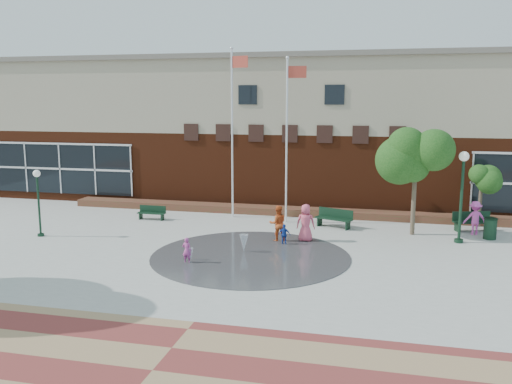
% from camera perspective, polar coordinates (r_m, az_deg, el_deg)
% --- Properties ---
extents(ground, '(120.00, 120.00, 0.00)m').
position_cam_1_polar(ground, '(20.21, -2.65, -9.17)').
color(ground, '#666056').
rests_on(ground, ground).
extents(plaza_concrete, '(46.00, 18.00, 0.01)m').
position_cam_1_polar(plaza_concrete, '(23.91, 0.00, -6.14)').
color(plaza_concrete, '#A8A8A0').
rests_on(plaza_concrete, ground).
extents(paver_band, '(46.00, 6.00, 0.01)m').
position_cam_1_polar(paver_band, '(14.15, -10.85, -18.00)').
color(paver_band, maroon).
rests_on(paver_band, ground).
extents(splash_pad, '(8.40, 8.40, 0.01)m').
position_cam_1_polar(splash_pad, '(22.97, -0.58, -6.81)').
color(splash_pad, '#383A3D').
rests_on(splash_pad, ground).
extents(library_building, '(44.40, 10.40, 9.20)m').
position_cam_1_polar(library_building, '(36.29, 4.94, 6.71)').
color(library_building, '#592310').
rests_on(library_building, ground).
extents(flower_bed, '(26.00, 1.20, 0.40)m').
position_cam_1_polar(flower_bed, '(31.13, 3.22, -2.41)').
color(flower_bed, maroon).
rests_on(flower_bed, ground).
extents(flagpole_left, '(1.06, 0.38, 9.32)m').
position_cam_1_polar(flagpole_left, '(29.79, -2.45, 7.13)').
color(flagpole_left, white).
rests_on(flagpole_left, ground).
extents(flagpole_right, '(1.08, 0.18, 8.72)m').
position_cam_1_polar(flagpole_right, '(28.53, 3.36, 6.37)').
color(flagpole_right, white).
rests_on(flagpole_right, ground).
extents(lamp_left, '(0.34, 0.34, 3.25)m').
position_cam_1_polar(lamp_left, '(27.84, -21.95, -0.34)').
color(lamp_left, '#14311F').
rests_on(lamp_left, ground).
extents(lamp_right, '(0.45, 0.45, 4.24)m').
position_cam_1_polar(lamp_right, '(26.27, 20.87, 0.53)').
color(lamp_right, '#14311F').
rests_on(lamp_right, ground).
extents(bench_left, '(1.55, 0.44, 0.78)m').
position_cam_1_polar(bench_left, '(30.28, -10.92, -2.43)').
color(bench_left, '#14311F').
rests_on(bench_left, ground).
extents(bench_mid, '(2.00, 1.21, 0.97)m').
position_cam_1_polar(bench_mid, '(28.19, 8.18, -3.13)').
color(bench_mid, '#14311F').
rests_on(bench_mid, ground).
extents(bench_right, '(2.03, 1.10, 0.98)m').
position_cam_1_polar(bench_right, '(29.24, 21.83, -3.27)').
color(bench_right, '#14311F').
rests_on(bench_right, ground).
extents(trash_can, '(0.63, 0.63, 1.03)m').
position_cam_1_polar(trash_can, '(27.88, 23.43, -3.55)').
color(trash_can, '#14311F').
rests_on(trash_can, ground).
extents(tree_mid, '(3.06, 3.06, 5.17)m').
position_cam_1_polar(tree_mid, '(26.99, 16.47, 3.42)').
color(tree_mid, '#4B3D2E').
rests_on(tree_mid, ground).
extents(tree_small_right, '(1.93, 1.93, 3.30)m').
position_cam_1_polar(tree_small_right, '(30.05, 22.66, 1.08)').
color(tree_small_right, '#4B3D2E').
rests_on(tree_small_right, ground).
extents(water_jet_a, '(0.39, 0.39, 0.76)m').
position_cam_1_polar(water_jet_a, '(23.57, -1.28, -6.39)').
color(water_jet_a, white).
rests_on(water_jet_a, ground).
extents(water_jet_b, '(0.22, 0.22, 0.50)m').
position_cam_1_polar(water_jet_b, '(22.56, -6.87, -7.21)').
color(water_jet_b, white).
rests_on(water_jet_b, ground).
extents(child_splash, '(0.41, 0.29, 1.07)m').
position_cam_1_polar(child_splash, '(22.11, -7.28, -6.12)').
color(child_splash, '#C14699').
rests_on(child_splash, ground).
extents(adult_red, '(1.00, 0.89, 1.69)m').
position_cam_1_polar(adult_red, '(25.23, 2.31, -3.32)').
color(adult_red, '#D05521').
rests_on(adult_red, ground).
extents(adult_pink, '(0.90, 0.62, 1.77)m').
position_cam_1_polar(adult_pink, '(25.25, 5.25, -3.26)').
color(adult_pink, '#E65772').
rests_on(adult_pink, ground).
extents(child_blue, '(0.57, 0.25, 0.96)m').
position_cam_1_polar(child_blue, '(24.68, 3.00, -4.50)').
color(child_blue, '#1B3DA5').
rests_on(child_blue, ground).
extents(person_bench, '(1.15, 0.76, 1.66)m').
position_cam_1_polar(person_bench, '(28.46, 22.06, -2.56)').
color(person_bench, '#EE54C1').
rests_on(person_bench, ground).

